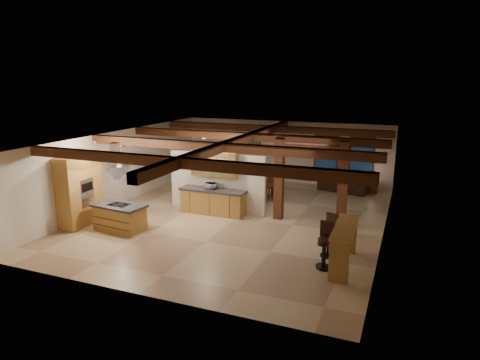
# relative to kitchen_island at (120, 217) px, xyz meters

# --- Properties ---
(ground) EXTENTS (12.00, 12.00, 0.00)m
(ground) POSITION_rel_kitchen_island_xyz_m (3.13, 2.56, -0.44)
(ground) COLOR tan
(ground) RESTS_ON ground
(room_walls) EXTENTS (12.00, 12.00, 12.00)m
(room_walls) POSITION_rel_kitchen_island_xyz_m (3.13, 2.56, 1.34)
(room_walls) COLOR beige
(room_walls) RESTS_ON ground
(ceiling_beams) EXTENTS (10.00, 12.00, 0.28)m
(ceiling_beams) POSITION_rel_kitchen_island_xyz_m (3.13, 2.56, 2.32)
(ceiling_beams) COLOR #3D160F
(ceiling_beams) RESTS_ON room_walls
(timber_posts) EXTENTS (2.50, 0.30, 2.90)m
(timber_posts) POSITION_rel_kitchen_island_xyz_m (5.63, 3.06, 1.32)
(timber_posts) COLOR #3D160F
(timber_posts) RESTS_ON ground
(partition_wall) EXTENTS (3.80, 0.18, 2.20)m
(partition_wall) POSITION_rel_kitchen_island_xyz_m (2.13, 3.06, 0.66)
(partition_wall) COLOR beige
(partition_wall) RESTS_ON ground
(pantry_cabinet) EXTENTS (0.67, 1.60, 2.40)m
(pantry_cabinet) POSITION_rel_kitchen_island_xyz_m (-1.53, -0.04, 0.76)
(pantry_cabinet) COLOR #A37834
(pantry_cabinet) RESTS_ON ground
(back_counter) EXTENTS (2.50, 0.66, 0.94)m
(back_counter) POSITION_rel_kitchen_island_xyz_m (2.13, 2.67, 0.04)
(back_counter) COLOR #A37834
(back_counter) RESTS_ON ground
(upper_display_cabinet) EXTENTS (1.80, 0.36, 0.95)m
(upper_display_cabinet) POSITION_rel_kitchen_island_xyz_m (2.13, 2.87, 1.41)
(upper_display_cabinet) COLOR #A37834
(upper_display_cabinet) RESTS_ON partition_wall
(range_hood) EXTENTS (1.10, 1.10, 1.40)m
(range_hood) POSITION_rel_kitchen_island_xyz_m (0.00, 0.00, 1.34)
(range_hood) COLOR silver
(range_hood) RESTS_ON room_walls
(back_windows) EXTENTS (2.70, 0.07, 1.70)m
(back_windows) POSITION_rel_kitchen_island_xyz_m (5.93, 8.49, 1.06)
(back_windows) COLOR #3D160F
(back_windows) RESTS_ON room_walls
(framed_art) EXTENTS (0.65, 0.05, 0.85)m
(framed_art) POSITION_rel_kitchen_island_xyz_m (1.63, 8.49, 1.26)
(framed_art) COLOR #3D160F
(framed_art) RESTS_ON room_walls
(recessed_cans) EXTENTS (3.16, 2.46, 0.03)m
(recessed_cans) POSITION_rel_kitchen_island_xyz_m (0.60, 0.62, 2.43)
(recessed_cans) COLOR silver
(recessed_cans) RESTS_ON room_walls
(kitchen_island) EXTENTS (1.85, 1.13, 0.88)m
(kitchen_island) POSITION_rel_kitchen_island_xyz_m (0.00, 0.00, 0.00)
(kitchen_island) COLOR #A37834
(kitchen_island) RESTS_ON ground
(dining_table) EXTENTS (2.20, 1.73, 0.68)m
(dining_table) POSITION_rel_kitchen_island_xyz_m (2.80, 4.97, -0.10)
(dining_table) COLOR #391A0E
(dining_table) RESTS_ON ground
(sofa) EXTENTS (2.29, 1.35, 0.63)m
(sofa) POSITION_rel_kitchen_island_xyz_m (6.10, 7.70, -0.13)
(sofa) COLOR black
(sofa) RESTS_ON ground
(microwave) EXTENTS (0.42, 0.29, 0.22)m
(microwave) POSITION_rel_kitchen_island_xyz_m (2.06, 2.67, 0.61)
(microwave) COLOR silver
(microwave) RESTS_ON back_counter
(bar_counter) EXTENTS (0.60, 2.17, 1.13)m
(bar_counter) POSITION_rel_kitchen_island_xyz_m (7.30, -0.12, 0.32)
(bar_counter) COLOR #A37834
(bar_counter) RESTS_ON ground
(side_table) EXTENTS (0.48, 0.48, 0.58)m
(side_table) POSITION_rel_kitchen_island_xyz_m (7.31, 8.00, -0.15)
(side_table) COLOR #3D160F
(side_table) RESTS_ON ground
(table_lamp) EXTENTS (0.25, 0.25, 0.29)m
(table_lamp) POSITION_rel_kitchen_island_xyz_m (7.31, 8.00, 0.35)
(table_lamp) COLOR black
(table_lamp) RESTS_ON side_table
(bar_stool_a) EXTENTS (0.38, 0.39, 1.03)m
(bar_stool_a) POSITION_rel_kitchen_island_xyz_m (6.81, -0.30, 0.09)
(bar_stool_a) COLOR black
(bar_stool_a) RESTS_ON ground
(bar_stool_b) EXTENTS (0.44, 0.44, 1.26)m
(bar_stool_b) POSITION_rel_kitchen_island_xyz_m (6.86, -0.39, 0.20)
(bar_stool_b) COLOR black
(bar_stool_b) RESTS_ON ground
(bar_stool_c) EXTENTS (0.45, 0.46, 1.22)m
(bar_stool_c) POSITION_rel_kitchen_island_xyz_m (6.81, 0.43, 0.18)
(bar_stool_c) COLOR black
(bar_stool_c) RESTS_ON ground
(dining_chairs) EXTENTS (2.07, 2.07, 1.22)m
(dining_chairs) POSITION_rel_kitchen_island_xyz_m (2.80, 4.97, 0.18)
(dining_chairs) COLOR #3D160F
(dining_chairs) RESTS_ON ground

